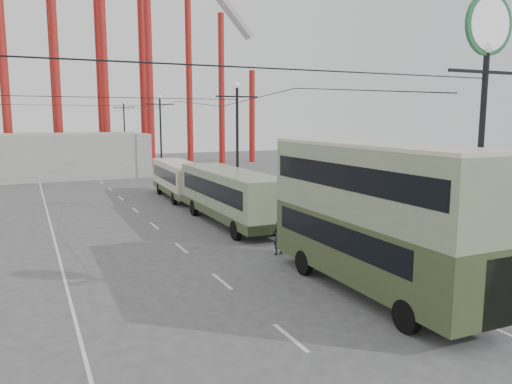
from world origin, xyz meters
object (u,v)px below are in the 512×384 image
pedestrian (278,237)px  double_decker_bus (373,210)px  lamp_post_near (485,86)px  single_decker_green (230,194)px  single_decker_cream (178,178)px

pedestrian → double_decker_bus: bearing=83.2°
lamp_post_near → single_decker_green: lamp_post_near is taller
double_decker_bus → single_decker_green: size_ratio=0.89×
single_decker_cream → double_decker_bus: bearing=-86.8°
double_decker_bus → pedestrian: bearing=96.8°
lamp_post_near → pedestrian: 12.27m
double_decker_bus → lamp_post_near: bearing=-60.8°
double_decker_bus → single_decker_cream: (-0.25, 25.96, -1.56)m
lamp_post_near → single_decker_green: size_ratio=0.88×
single_decker_green → lamp_post_near: bearing=-83.1°
lamp_post_near → double_decker_bus: (-1.79, 3.27, -4.57)m
lamp_post_near → double_decker_bus: bearing=118.7°
double_decker_bus → single_decker_green: bearing=91.4°
single_decker_cream → single_decker_green: bearing=-87.1°
lamp_post_near → pedestrian: lamp_post_near is taller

